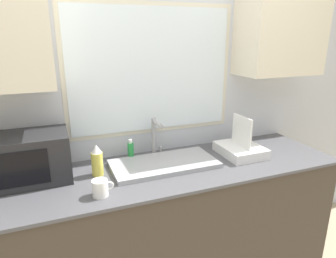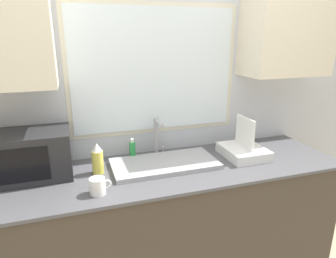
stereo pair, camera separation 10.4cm
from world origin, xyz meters
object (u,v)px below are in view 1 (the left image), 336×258
(faucet, at_px, (155,134))
(spray_bottle, at_px, (97,161))
(microwave, at_px, (27,158))
(mug_near_sink, at_px, (100,188))
(dish_rack, at_px, (241,149))
(soap_bottle, at_px, (131,151))

(faucet, bearing_deg, spray_bottle, -160.31)
(microwave, bearing_deg, faucet, 5.57)
(spray_bottle, height_order, mug_near_sink, spray_bottle)
(spray_bottle, bearing_deg, mug_near_sink, -95.82)
(faucet, xyz_separation_m, spray_bottle, (-0.44, -0.16, -0.07))
(dish_rack, distance_m, soap_bottle, 0.79)
(faucet, distance_m, soap_bottle, 0.21)
(spray_bottle, distance_m, mug_near_sink, 0.27)
(dish_rack, height_order, spray_bottle, dish_rack)
(faucet, xyz_separation_m, microwave, (-0.83, -0.08, -0.02))
(mug_near_sink, bearing_deg, faucet, 42.26)
(faucet, xyz_separation_m, mug_near_sink, (-0.46, -0.42, -0.12))
(dish_rack, xyz_separation_m, soap_bottle, (-0.77, 0.21, 0.02))
(soap_bottle, bearing_deg, dish_rack, -14.99)
(microwave, bearing_deg, soap_bottle, 7.33)
(spray_bottle, relative_size, mug_near_sink, 1.68)
(dish_rack, relative_size, spray_bottle, 1.63)
(spray_bottle, distance_m, soap_bottle, 0.30)
(spray_bottle, xyz_separation_m, mug_near_sink, (-0.03, -0.26, -0.05))
(faucet, relative_size, mug_near_sink, 2.33)
(soap_bottle, bearing_deg, faucet, -0.79)
(microwave, distance_m, dish_rack, 1.42)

